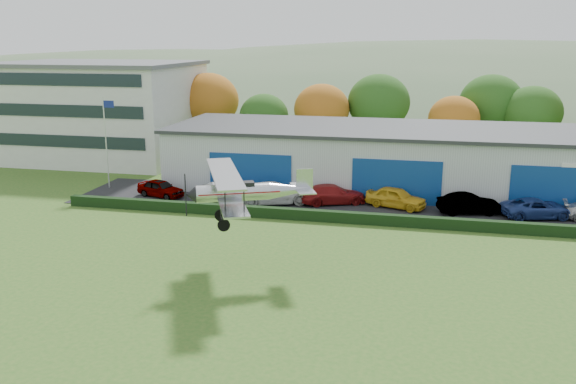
% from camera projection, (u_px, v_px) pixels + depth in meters
% --- Properties ---
extents(ground, '(300.00, 300.00, 0.00)m').
position_uv_depth(ground, '(265.00, 320.00, 28.26)').
color(ground, '#2D5D1D').
rests_on(ground, ground).
extents(apron, '(48.00, 9.00, 0.05)m').
position_uv_depth(apron, '(369.00, 206.00, 47.48)').
color(apron, black).
rests_on(apron, ground).
extents(hedge, '(46.00, 0.60, 0.80)m').
position_uv_depth(hedge, '(363.00, 218.00, 42.85)').
color(hedge, black).
rests_on(hedge, ground).
extents(hangar, '(40.60, 12.60, 5.30)m').
position_uv_depth(hangar, '(400.00, 157.00, 53.01)').
color(hangar, '#B2B7BC').
rests_on(hangar, ground).
extents(office_block, '(20.60, 15.60, 10.40)m').
position_uv_depth(office_block, '(98.00, 110.00, 65.93)').
color(office_block, silver).
rests_on(office_block, ground).
extents(flagpole, '(1.05, 0.10, 8.00)m').
position_uv_depth(flagpole, '(107.00, 134.00, 52.04)').
color(flagpole, silver).
rests_on(flagpole, ground).
extents(tree_belt, '(75.70, 13.22, 10.12)m').
position_uv_depth(tree_belt, '(367.00, 107.00, 65.11)').
color(tree_belt, '#3D2614').
rests_on(tree_belt, ground).
extents(distant_hills, '(430.00, 196.00, 56.00)m').
position_uv_depth(distant_hills, '(379.00, 136.00, 164.82)').
color(distant_hills, '#4C6642').
rests_on(distant_hills, ground).
extents(car_0, '(4.50, 2.93, 1.42)m').
position_uv_depth(car_0, '(161.00, 188.00, 49.96)').
color(car_0, gray).
rests_on(car_0, apron).
extents(car_1, '(4.86, 2.93, 1.51)m').
position_uv_depth(car_1, '(223.00, 193.00, 48.31)').
color(car_1, silver).
rests_on(car_1, apron).
extents(car_2, '(6.58, 4.75, 1.66)m').
position_uv_depth(car_2, '(276.00, 193.00, 48.03)').
color(car_2, silver).
rests_on(car_2, apron).
extents(car_3, '(5.69, 3.97, 1.53)m').
position_uv_depth(car_3, '(333.00, 194.00, 47.85)').
color(car_3, maroon).
rests_on(car_3, apron).
extents(car_4, '(5.04, 3.37, 1.60)m').
position_uv_depth(car_4, '(396.00, 197.00, 46.73)').
color(car_4, gold).
rests_on(car_4, apron).
extents(car_5, '(4.87, 2.52, 1.53)m').
position_uv_depth(car_5, '(469.00, 204.00, 45.06)').
color(car_5, gray).
rests_on(car_5, apron).
extents(car_6, '(5.62, 3.75, 1.43)m').
position_uv_depth(car_6, '(537.00, 208.00, 44.07)').
color(car_6, navy).
rests_on(car_6, apron).
extents(biplane, '(7.25, 7.95, 3.04)m').
position_uv_depth(biplane, '(244.00, 190.00, 33.08)').
color(biplane, silver).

